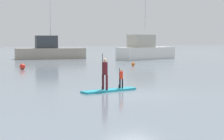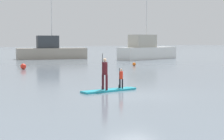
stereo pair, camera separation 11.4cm
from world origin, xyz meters
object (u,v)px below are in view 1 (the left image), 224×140
at_px(paddler_adult, 105,72).
at_px(paddler_child_solo, 121,77).
at_px(fishing_boat_green_midground, 145,50).
at_px(mooring_buoy_near, 22,66).
at_px(paddleboard_near, 110,90).
at_px(mooring_buoy_far, 133,64).
at_px(motor_boat_small_navy, 50,51).

relative_size(paddler_adult, paddler_child_solo, 1.74).
xyz_separation_m(fishing_boat_green_midground, mooring_buoy_near, (-20.38, -8.30, -0.99)).
relative_size(paddleboard_near, fishing_boat_green_midground, 0.33).
xyz_separation_m(paddler_child_solo, mooring_buoy_near, (-0.07, 16.95, -0.44)).
distance_m(fishing_boat_green_midground, mooring_buoy_far, 13.26).
height_order(paddleboard_near, paddler_child_solo, paddler_child_solo).
height_order(paddleboard_near, motor_boat_small_navy, motor_boat_small_navy).
bearing_deg(mooring_buoy_near, paddler_adult, -93.49).
xyz_separation_m(motor_boat_small_navy, mooring_buoy_far, (2.13, -17.91, -0.92)).
height_order(fishing_boat_green_midground, mooring_buoy_far, fishing_boat_green_midground).
height_order(paddler_child_solo, motor_boat_small_navy, motor_boat_small_navy).
distance_m(paddler_child_solo, mooring_buoy_far, 19.23).
relative_size(fishing_boat_green_midground, mooring_buoy_far, 27.77).
height_order(paddleboard_near, fishing_boat_green_midground, fishing_boat_green_midground).
height_order(mooring_buoy_near, mooring_buoy_far, mooring_buoy_near).
bearing_deg(paddler_child_solo, mooring_buoy_far, 53.39).
relative_size(motor_boat_small_navy, mooring_buoy_near, 18.68).
distance_m(paddler_adult, mooring_buoy_near, 17.10).
distance_m(paddleboard_near, paddler_child_solo, 1.04).
distance_m(paddleboard_near, mooring_buoy_far, 19.77).
bearing_deg(paddler_adult, fishing_boat_green_midground, 49.79).
bearing_deg(paddler_adult, mooring_buoy_near, 86.51).
height_order(paddler_adult, motor_boat_small_navy, motor_boat_small_navy).
xyz_separation_m(paddler_adult, mooring_buoy_far, (12.57, 15.52, -0.91)).
distance_m(paddler_adult, motor_boat_small_navy, 35.02).
distance_m(paddler_adult, mooring_buoy_far, 20.00).
relative_size(paddleboard_near, mooring_buoy_far, 9.25).
bearing_deg(paddler_child_solo, mooring_buoy_near, 90.24).
bearing_deg(motor_boat_small_navy, mooring_buoy_near, -119.86).
bearing_deg(mooring_buoy_far, mooring_buoy_near, 172.48).
xyz_separation_m(paddler_adult, motor_boat_small_navy, (10.44, 33.43, 0.02)).
bearing_deg(mooring_buoy_far, fishing_boat_green_midground, 47.97).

